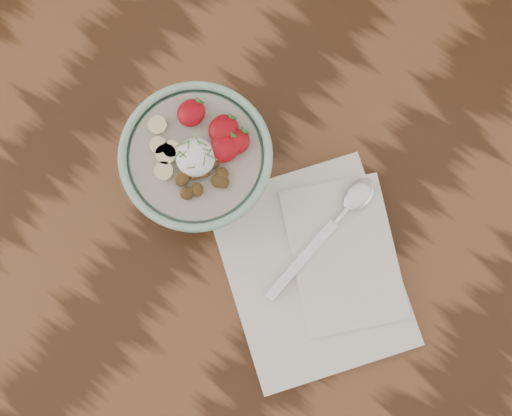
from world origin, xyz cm
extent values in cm
cube|color=#311A0C|center=(0.00, 0.00, 73.00)|extent=(160.00, 90.00, 4.00)
cylinder|color=#88B79F|center=(-1.46, -3.11, 75.58)|extent=(8.15, 8.15, 1.16)
torus|color=#88B79F|center=(-1.46, -3.11, 85.09)|extent=(18.53, 18.53, 1.07)
cylinder|color=#A69C89|center=(-1.46, -3.11, 84.51)|extent=(15.72, 15.72, 0.97)
ellipsoid|color=white|center=(-1.12, -3.37, 85.91)|extent=(4.77, 4.77, 2.62)
ellipsoid|color=maroon|center=(0.96, -0.43, 85.93)|extent=(3.39, 3.73, 1.87)
cone|color=#286623|center=(0.96, 1.10, 86.23)|extent=(1.40, 1.03, 1.52)
ellipsoid|color=maroon|center=(1.70, 1.06, 85.80)|extent=(2.92, 3.21, 1.60)
cone|color=#286623|center=(1.70, 2.37, 86.10)|extent=(1.40, 1.03, 1.52)
ellipsoid|color=maroon|center=(-4.84, 0.66, 85.89)|extent=(3.26, 3.59, 1.79)
cone|color=#286623|center=(-4.84, 2.13, 86.19)|extent=(1.40, 1.03, 1.52)
ellipsoid|color=maroon|center=(-0.53, 1.29, 85.94)|extent=(3.42, 3.77, 1.88)
cone|color=#286623|center=(-0.53, 2.83, 86.24)|extent=(1.40, 1.03, 1.52)
cylinder|color=beige|center=(-4.14, -4.20, 85.39)|extent=(2.12, 2.12, 0.70)
cylinder|color=beige|center=(-5.65, -4.77, 85.39)|extent=(2.12, 2.12, 0.70)
cylinder|color=beige|center=(-3.25, -6.88, 85.39)|extent=(2.25, 2.25, 0.70)
cylinder|color=beige|center=(-7.28, -2.85, 85.39)|extent=(2.28, 2.28, 0.70)
cylinder|color=beige|center=(-4.28, -5.12, 85.39)|extent=(2.51, 2.51, 0.70)
ellipsoid|color=#563C19|center=(2.74, -3.96, 85.61)|extent=(2.57, 2.54, 0.97)
ellipsoid|color=#563C19|center=(2.50, -3.08, 85.53)|extent=(1.93, 1.94, 1.13)
ellipsoid|color=#563C19|center=(0.60, -7.39, 85.58)|extent=(1.91, 1.98, 1.02)
ellipsoid|color=#563C19|center=(0.04, -4.95, 85.54)|extent=(2.11, 2.11, 1.07)
ellipsoid|color=#563C19|center=(-0.98, -5.72, 85.51)|extent=(1.61, 1.47, 1.07)
ellipsoid|color=#563C19|center=(1.30, -6.32, 85.58)|extent=(2.13, 2.15, 1.06)
ellipsoid|color=#563C19|center=(0.57, -4.24, 85.58)|extent=(2.02, 1.82, 0.92)
ellipsoid|color=#563C19|center=(-0.88, -6.40, 85.66)|extent=(1.96, 2.20, 1.27)
ellipsoid|color=#563C19|center=(0.92, -2.85, 85.56)|extent=(1.95, 2.00, 1.25)
ellipsoid|color=#563C19|center=(3.40, -3.81, 85.49)|extent=(1.49, 1.70, 1.09)
cylinder|color=#4E7D34|center=(0.11, -3.18, 86.99)|extent=(0.86, 1.30, 0.23)
cylinder|color=#4E7D34|center=(-2.21, -3.94, 86.99)|extent=(0.57, 1.43, 0.23)
cylinder|color=#4E7D34|center=(0.00, -2.01, 86.99)|extent=(0.23, 1.00, 0.21)
cylinder|color=#4E7D34|center=(0.50, -2.40, 86.99)|extent=(1.75, 0.37, 0.24)
cylinder|color=#4E7D34|center=(-2.76, -4.85, 86.99)|extent=(0.25, 1.51, 0.23)
cylinder|color=#4E7D34|center=(-2.33, -3.02, 86.99)|extent=(0.93, 1.20, 0.23)
cylinder|color=#4E7D34|center=(-2.15, -1.69, 86.99)|extent=(1.57, 0.79, 0.24)
cylinder|color=#4E7D34|center=(-0.58, -4.83, 86.99)|extent=(0.85, 0.79, 0.21)
cylinder|color=#4E7D34|center=(-2.23, -4.16, 86.99)|extent=(1.50, 0.29, 0.23)
cylinder|color=#4E7D34|center=(-3.06, -3.05, 86.99)|extent=(1.03, 1.58, 0.24)
cylinder|color=#4E7D34|center=(-0.55, -2.15, 86.99)|extent=(1.38, 0.70, 0.23)
cylinder|color=#4E7D34|center=(-1.27, -1.72, 86.99)|extent=(1.32, 0.40, 0.23)
cube|color=white|center=(17.89, -5.05, 75.51)|extent=(33.84, 32.76, 1.01)
cube|color=white|center=(19.91, -1.00, 76.32)|extent=(23.11, 22.71, 0.61)
cube|color=silver|center=(16.00, -4.87, 76.82)|extent=(2.38, 12.89, 0.39)
cylinder|color=silver|center=(16.73, 3.19, 77.01)|extent=(1.08, 3.40, 0.78)
ellipsoid|color=silver|center=(17.02, 6.38, 77.15)|extent=(3.86, 5.41, 1.06)
camera|label=1|loc=(16.40, -15.27, 167.56)|focal=50.00mm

